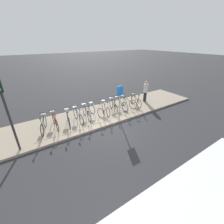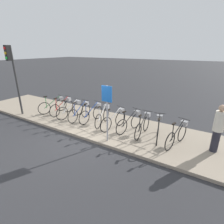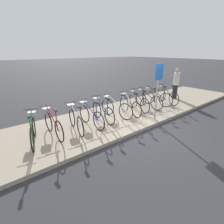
% 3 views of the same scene
% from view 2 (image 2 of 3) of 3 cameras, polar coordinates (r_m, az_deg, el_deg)
% --- Properties ---
extents(ground_plane, '(120.00, 120.00, 0.00)m').
position_cam_2_polar(ground_plane, '(7.59, -9.51, -8.87)').
color(ground_plane, '#2D2D30').
extents(sidewalk, '(17.18, 3.25, 0.12)m').
position_cam_2_polar(sidewalk, '(8.71, -2.55, -4.23)').
color(sidewalk, gray).
rests_on(sidewalk, ground_plane).
extents(parked_bicycle_0, '(0.67, 1.61, 1.04)m').
position_cam_2_polar(parked_bicycle_0, '(10.65, -18.35, 2.25)').
color(parked_bicycle_0, black).
rests_on(parked_bicycle_0, sidewalk).
extents(parked_bicycle_1, '(0.46, 1.69, 1.04)m').
position_cam_2_polar(parked_bicycle_1, '(10.23, -15.71, 1.81)').
color(parked_bicycle_1, black).
rests_on(parked_bicycle_1, sidewalk).
extents(parked_bicycle_2, '(0.51, 1.66, 1.04)m').
position_cam_2_polar(parked_bicycle_2, '(9.61, -13.09, 0.89)').
color(parked_bicycle_2, black).
rests_on(parked_bicycle_2, sidewalk).
extents(parked_bicycle_3, '(0.46, 1.69, 1.04)m').
position_cam_2_polar(parked_bicycle_3, '(9.21, -10.18, 0.26)').
color(parked_bicycle_3, black).
rests_on(parked_bicycle_3, sidewalk).
extents(parked_bicycle_4, '(0.46, 1.69, 1.04)m').
position_cam_2_polar(parked_bicycle_4, '(8.91, -6.41, -0.22)').
color(parked_bicycle_4, black).
rests_on(parked_bicycle_4, sidewalk).
extents(parked_bicycle_5, '(0.50, 1.67, 1.04)m').
position_cam_2_polar(parked_bicycle_5, '(8.52, -2.92, -1.08)').
color(parked_bicycle_5, black).
rests_on(parked_bicycle_5, sidewalk).
extents(parked_bicycle_6, '(0.50, 1.67, 1.04)m').
position_cam_2_polar(parked_bicycle_6, '(8.05, 0.93, -2.33)').
color(parked_bicycle_6, black).
rests_on(parked_bicycle_6, sidewalk).
extents(parked_bicycle_7, '(0.57, 1.65, 1.04)m').
position_cam_2_polar(parked_bicycle_7, '(7.85, 6.05, -3.06)').
color(parked_bicycle_7, black).
rests_on(parked_bicycle_7, sidewalk).
extents(parked_bicycle_8, '(0.46, 1.69, 1.04)m').
position_cam_2_polar(parked_bicycle_8, '(7.59, 10.18, -4.09)').
color(parked_bicycle_8, black).
rests_on(parked_bicycle_8, sidewalk).
extents(parked_bicycle_9, '(0.58, 1.65, 1.04)m').
position_cam_2_polar(parked_bicycle_9, '(7.41, 14.90, -5.10)').
color(parked_bicycle_9, black).
rests_on(parked_bicycle_9, sidewalk).
extents(parked_bicycle_10, '(0.56, 1.65, 1.04)m').
position_cam_2_polar(parked_bicycle_10, '(7.14, 20.65, -6.73)').
color(parked_bicycle_10, black).
rests_on(parked_bicycle_10, sidewalk).
extents(pedestrian, '(0.34, 0.34, 1.76)m').
position_cam_2_polar(pedestrian, '(7.10, 31.35, -4.39)').
color(pedestrian, '#23232D').
rests_on(pedestrian, sidewalk).
extents(traffic_light, '(0.24, 0.40, 3.68)m').
position_cam_2_polar(traffic_light, '(10.66, -29.92, 12.74)').
color(traffic_light, '#2D2D2D').
rests_on(traffic_light, sidewalk).
extents(sign_post, '(0.44, 0.07, 2.24)m').
position_cam_2_polar(sign_post, '(6.55, -1.65, 2.41)').
color(sign_post, '#99999E').
rests_on(sign_post, sidewalk).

